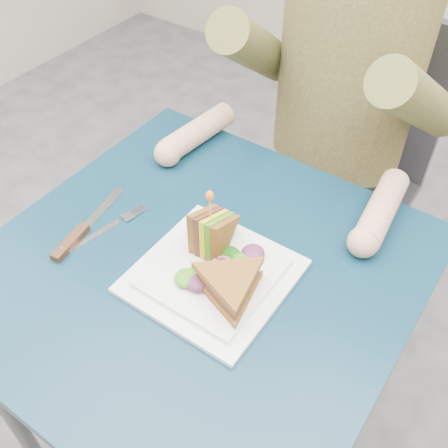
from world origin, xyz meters
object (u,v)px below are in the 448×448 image
Objects in this scene: table at (198,292)px; sandwich_flat at (230,285)px; chair at (345,156)px; diner at (350,48)px; plate at (213,275)px; knife at (77,235)px; fork at (107,229)px; sandwich_upright at (211,234)px.

sandwich_flat is at bearing -18.06° from table.
diner is at bearing -90.00° from chair.
diner is (-0.00, -0.11, 0.37)m from chair.
plate is (0.04, -0.01, 0.09)m from table.
knife is at bearing -109.46° from diner.
sandwich_flat is 0.82× the size of knife.
chair is (0.00, 0.69, -0.11)m from table.
knife is at bearing -165.85° from plate.
fork is (-0.20, -0.72, 0.19)m from chair.
fork is (-0.24, -0.02, -0.01)m from plate.
table is 0.26m from knife.
table is at bearing -97.67° from sandwich_upright.
diner reaches higher than chair.
sandwich_upright is 0.27m from knife.
diner is at bearing 93.99° from plate.
sandwich_flat is 1.30× the size of sandwich_upright.
plate is 1.86× the size of sandwich_upright.
chair reaches higher than fork.
sandwich_upright is at bearing 142.30° from sandwich_flat.
table is 3.40× the size of knife.
sandwich_flat is (0.10, -0.72, 0.23)m from chair.
chair is 3.58× the size of plate.
knife reaches higher than table.
plate reaches higher than table.
knife is (-0.23, -0.77, 0.20)m from chair.
table is 0.64m from diner.
table is at bearing -90.00° from diner.
fork is (-0.20, -0.07, -0.05)m from sandwich_upright.
sandwich_flat reaches higher than fork.
sandwich_upright is at bearing -89.45° from diner.
diner is 0.63m from sandwich_flat.
sandwich_upright is at bearing -89.54° from chair.
sandwich_upright is (0.01, 0.04, 0.13)m from table.
knife is (-0.24, -0.11, -0.05)m from sandwich_upright.
sandwich_flat is at bearing -81.07° from diner.
table is at bearing 7.73° from fork.
chair is 5.23× the size of fork.
fork is at bearing 56.45° from knife.
knife is (-0.03, -0.05, 0.00)m from fork.
diner is (-0.00, 0.58, 0.26)m from table.
sandwich_flat is 1.02× the size of fork.
knife is at bearing -162.07° from table.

